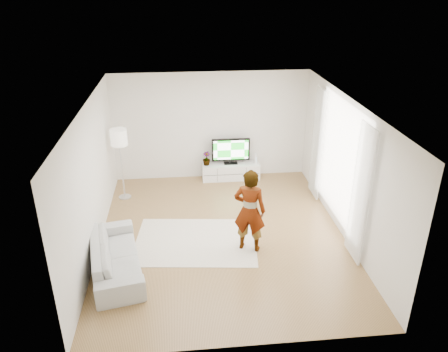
{
  "coord_description": "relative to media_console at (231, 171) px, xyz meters",
  "views": [
    {
      "loc": [
        -0.76,
        -7.7,
        4.95
      ],
      "look_at": [
        0.07,
        0.4,
        1.18
      ],
      "focal_mm": 35.0,
      "sensor_mm": 36.0,
      "label": 1
    }
  ],
  "objects": [
    {
      "name": "wall_left",
      "position": [
        -3.0,
        -2.76,
        1.19
      ],
      "size": [
        0.02,
        6.0,
        2.8
      ],
      "primitive_type": "cube",
      "color": "silver",
      "rests_on": "floor"
    },
    {
      "name": "television",
      "position": [
        0.0,
        0.03,
        0.59
      ],
      "size": [
        0.99,
        0.19,
        0.69
      ],
      "color": "black",
      "rests_on": "media_console"
    },
    {
      "name": "floor",
      "position": [
        -0.5,
        -2.76,
        -0.21
      ],
      "size": [
        6.0,
        6.0,
        0.0
      ],
      "primitive_type": "plane",
      "color": "#A17D49",
      "rests_on": "ground"
    },
    {
      "name": "window",
      "position": [
        1.98,
        -2.46,
        1.24
      ],
      "size": [
        0.01,
        2.6,
        2.5
      ],
      "primitive_type": "cube",
      "color": "white",
      "rests_on": "wall_right"
    },
    {
      "name": "curtain_far",
      "position": [
        1.9,
        -1.16,
        1.14
      ],
      "size": [
        0.04,
        0.7,
        2.6
      ],
      "primitive_type": "cube",
      "color": "white",
      "rests_on": "floor"
    },
    {
      "name": "wall_front",
      "position": [
        -0.5,
        -5.76,
        1.19
      ],
      "size": [
        5.0,
        0.02,
        2.8
      ],
      "primitive_type": "cube",
      "color": "silver",
      "rests_on": "floor"
    },
    {
      "name": "floor_lamp",
      "position": [
        -2.7,
        -0.81,
        1.26
      ],
      "size": [
        0.39,
        0.39,
        1.74
      ],
      "color": "silver",
      "rests_on": "floor"
    },
    {
      "name": "game_console",
      "position": [
        0.66,
        -0.0,
        0.33
      ],
      "size": [
        0.08,
        0.18,
        0.24
      ],
      "rotation": [
        0.0,
        0.0,
        -0.17
      ],
      "color": "white",
      "rests_on": "media_console"
    },
    {
      "name": "player",
      "position": [
        -0.03,
        -3.29,
        0.65
      ],
      "size": [
        0.72,
        0.6,
        1.69
      ],
      "primitive_type": "imported",
      "rotation": [
        0.0,
        0.0,
        2.79
      ],
      "color": "#334772",
      "rests_on": "rug"
    },
    {
      "name": "curtain_near",
      "position": [
        1.9,
        -3.76,
        1.14
      ],
      "size": [
        0.04,
        0.7,
        2.6
      ],
      "primitive_type": "cube",
      "color": "white",
      "rests_on": "floor"
    },
    {
      "name": "wall_back",
      "position": [
        -0.5,
        0.24,
        1.19
      ],
      "size": [
        5.0,
        0.02,
        2.8
      ],
      "primitive_type": "cube",
      "color": "silver",
      "rests_on": "floor"
    },
    {
      "name": "rug",
      "position": [
        -1.06,
        -2.94,
        -0.21
      ],
      "size": [
        2.62,
        2.01,
        0.01
      ],
      "primitive_type": "cube",
      "rotation": [
        0.0,
        0.0,
        -0.11
      ],
      "color": "beige",
      "rests_on": "floor"
    },
    {
      "name": "sofa",
      "position": [
        -2.54,
        -3.73,
        0.09
      ],
      "size": [
        1.21,
        2.22,
        0.61
      ],
      "primitive_type": "imported",
      "rotation": [
        0.0,
        0.0,
        1.77
      ],
      "color": "beige",
      "rests_on": "floor"
    },
    {
      "name": "ceiling",
      "position": [
        -0.5,
        -2.76,
        2.59
      ],
      "size": [
        6.0,
        6.0,
        0.0
      ],
      "primitive_type": "plane",
      "color": "white",
      "rests_on": "wall_back"
    },
    {
      "name": "potted_plant",
      "position": [
        -0.64,
        0.0,
        0.39
      ],
      "size": [
        0.26,
        0.26,
        0.36
      ],
      "primitive_type": "imported",
      "rotation": [
        0.0,
        0.0,
        -0.33
      ],
      "color": "#3F7238",
      "rests_on": "media_console"
    },
    {
      "name": "wall_right",
      "position": [
        2.0,
        -2.76,
        1.19
      ],
      "size": [
        0.02,
        6.0,
        2.8
      ],
      "primitive_type": "cube",
      "color": "silver",
      "rests_on": "floor"
    },
    {
      "name": "media_console",
      "position": [
        0.0,
        0.0,
        0.0
      ],
      "size": [
        1.51,
        0.43,
        0.42
      ],
      "color": "white",
      "rests_on": "floor"
    }
  ]
}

